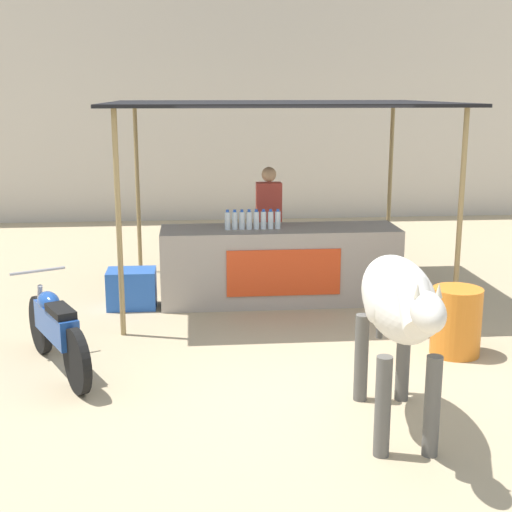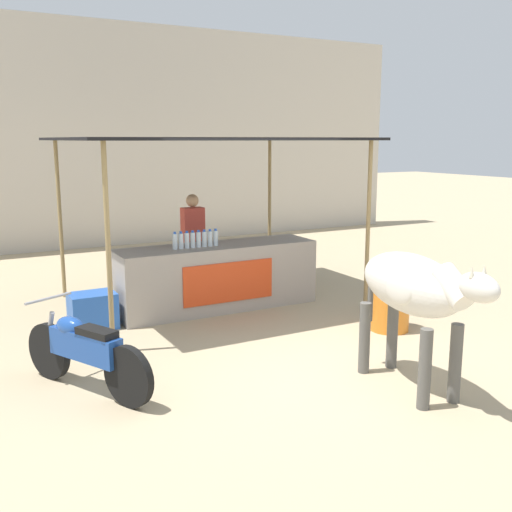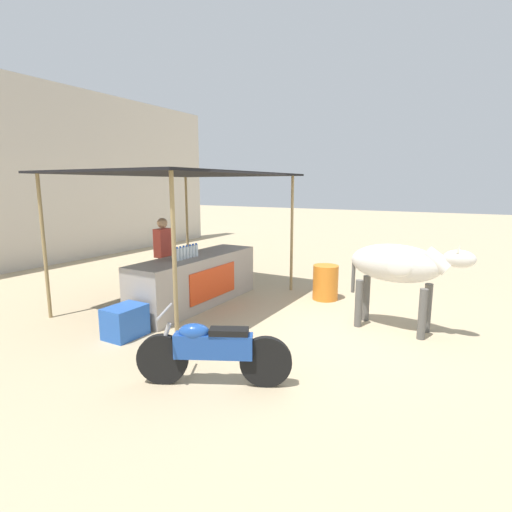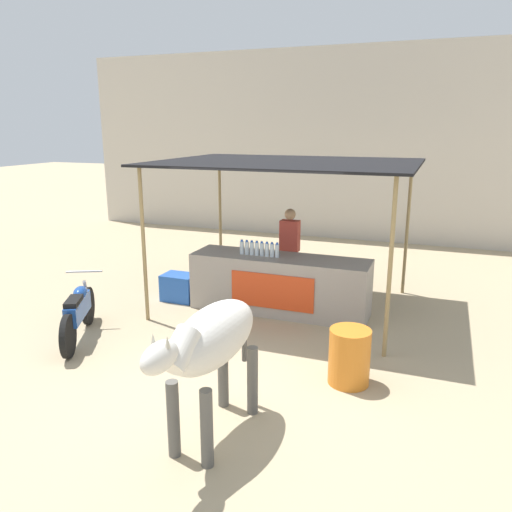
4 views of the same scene
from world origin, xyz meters
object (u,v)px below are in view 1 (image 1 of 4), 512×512
cow (398,305)px  motorcycle_parked (56,328)px  water_barrel (456,321)px  vendor_behind_counter (269,226)px  stall_counter (280,265)px  cooler_box (132,289)px

cow → motorcycle_parked: cow is taller
water_barrel → motorcycle_parked: size_ratio=0.42×
vendor_behind_counter → stall_counter: bearing=-85.4°
cooler_box → cow: (2.34, -3.53, 0.79)m
stall_counter → cow: cow is taller
stall_counter → motorcycle_parked: size_ratio=1.82×
stall_counter → motorcycle_parked: (-2.43, -2.12, -0.05)m
stall_counter → cooler_box: size_ratio=5.00×
cow → water_barrel: bearing=55.2°
vendor_behind_counter → cow: vendor_behind_counter is taller
vendor_behind_counter → cow: size_ratio=0.90×
water_barrel → vendor_behind_counter: bearing=120.1°
stall_counter → motorcycle_parked: stall_counter is taller
stall_counter → cow: (0.47, -3.62, 0.55)m
stall_counter → motorcycle_parked: 3.22m
cow → motorcycle_parked: size_ratio=1.11×
cow → motorcycle_parked: (-2.90, 1.50, -0.61)m
stall_counter → cow: size_ratio=1.63×
motorcycle_parked → cow: bearing=-27.4°
vendor_behind_counter → motorcycle_parked: 3.75m
stall_counter → cow: bearing=-82.6°
vendor_behind_counter → cooler_box: bearing=-154.8°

